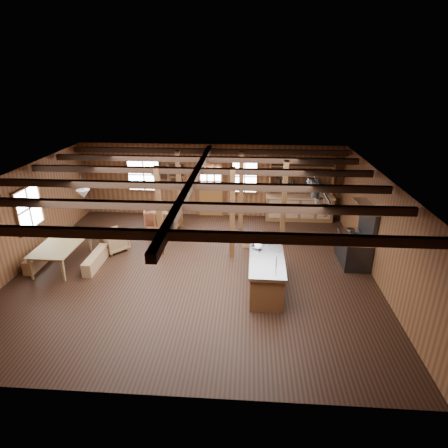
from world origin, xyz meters
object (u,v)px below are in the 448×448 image
at_px(kitchen_island, 266,270).
at_px(armchair_b, 167,219).
at_px(armchair_a, 156,218).
at_px(armchair_c, 114,241).
at_px(commercial_range, 355,244).
at_px(dining_table, 64,254).

xyz_separation_m(kitchen_island, armchair_b, (-3.41, 3.71, -0.11)).
bearing_deg(armchair_b, armchair_a, -4.75).
bearing_deg(armchair_a, armchair_c, 50.40).
height_order(commercial_range, armchair_c, commercial_range).
height_order(dining_table, armchair_a, armchair_a).
relative_size(kitchen_island, armchair_c, 3.37).
relative_size(dining_table, armchair_a, 2.35).
height_order(commercial_range, armchair_a, commercial_range).
height_order(dining_table, armchair_b, armchair_b).
relative_size(kitchen_island, commercial_range, 1.39).
bearing_deg(dining_table, armchair_b, -39.57).
bearing_deg(commercial_range, kitchen_island, -150.23).
distance_m(armchair_a, armchair_c, 2.12).
bearing_deg(armchair_b, dining_table, 51.66).
height_order(armchair_a, armchair_b, armchair_a).
height_order(commercial_range, dining_table, commercial_range).
bearing_deg(commercial_range, armchair_c, 177.65).
distance_m(armchair_a, armchair_b, 0.45).
bearing_deg(dining_table, commercial_range, -84.48).
relative_size(kitchen_island, dining_table, 1.27).
bearing_deg(kitchen_island, armchair_b, 133.45).
height_order(kitchen_island, commercial_range, commercial_range).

